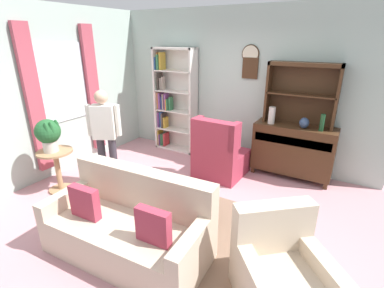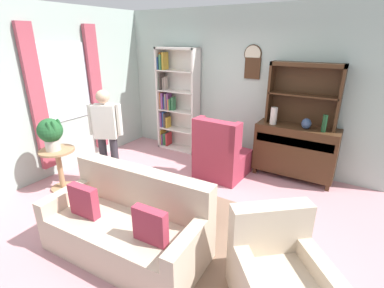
{
  "view_description": "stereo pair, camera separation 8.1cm",
  "coord_description": "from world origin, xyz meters",
  "px_view_note": "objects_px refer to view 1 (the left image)",
  "views": [
    {
      "loc": [
        1.87,
        -2.83,
        2.29
      ],
      "look_at": [
        0.1,
        0.2,
        0.95
      ],
      "focal_mm": 26.39,
      "sensor_mm": 36.0,
      "label": 1
    },
    {
      "loc": [
        1.94,
        -2.78,
        2.29
      ],
      "look_at": [
        0.1,
        0.2,
        0.95
      ],
      "focal_mm": 26.39,
      "sensor_mm": 36.0,
      "label": 2
    }
  ],
  "objects_px": {
    "potted_plant_large": "(48,133)",
    "wingback_chair": "(219,155)",
    "vase_tall": "(272,115)",
    "coffee_table": "(180,191)",
    "sideboard": "(293,149)",
    "person_reading": "(105,133)",
    "bookshelf": "(173,102)",
    "plant_stand": "(57,166)",
    "couch_floral": "(130,227)",
    "armchair_floral": "(282,277)",
    "sideboard_hutch": "(303,86)",
    "bottle_wine": "(322,123)",
    "book_stack": "(174,183)",
    "vase_round": "(304,123)"
  },
  "relations": [
    {
      "from": "vase_round",
      "to": "wingback_chair",
      "type": "distance_m",
      "value": 1.46
    },
    {
      "from": "plant_stand",
      "to": "book_stack",
      "type": "relative_size",
      "value": 4.12
    },
    {
      "from": "potted_plant_large",
      "to": "wingback_chair",
      "type": "bearing_deg",
      "value": 41.9
    },
    {
      "from": "vase_round",
      "to": "bottle_wine",
      "type": "relative_size",
      "value": 0.64
    },
    {
      "from": "sideboard_hutch",
      "to": "couch_floral",
      "type": "relative_size",
      "value": 0.6
    },
    {
      "from": "coffee_table",
      "to": "vase_round",
      "type": "bearing_deg",
      "value": 57.6
    },
    {
      "from": "vase_round",
      "to": "potted_plant_large",
      "type": "distance_m",
      "value": 3.91
    },
    {
      "from": "plant_stand",
      "to": "coffee_table",
      "type": "distance_m",
      "value": 2.02
    },
    {
      "from": "plant_stand",
      "to": "potted_plant_large",
      "type": "height_order",
      "value": "potted_plant_large"
    },
    {
      "from": "person_reading",
      "to": "vase_tall",
      "type": "bearing_deg",
      "value": 39.87
    },
    {
      "from": "vase_tall",
      "to": "coffee_table",
      "type": "xyz_separation_m",
      "value": [
        -0.65,
        -1.84,
        -0.71
      ]
    },
    {
      "from": "sideboard",
      "to": "vase_tall",
      "type": "height_order",
      "value": "vase_tall"
    },
    {
      "from": "sideboard_hutch",
      "to": "couch_floral",
      "type": "height_order",
      "value": "sideboard_hutch"
    },
    {
      "from": "plant_stand",
      "to": "person_reading",
      "type": "xyz_separation_m",
      "value": [
        0.56,
        0.52,
        0.49
      ]
    },
    {
      "from": "coffee_table",
      "to": "couch_floral",
      "type": "bearing_deg",
      "value": -95.96
    },
    {
      "from": "sideboard",
      "to": "potted_plant_large",
      "type": "distance_m",
      "value": 3.88
    },
    {
      "from": "wingback_chair",
      "to": "armchair_floral",
      "type": "bearing_deg",
      "value": -52.12
    },
    {
      "from": "bottle_wine",
      "to": "armchair_floral",
      "type": "distance_m",
      "value": 2.65
    },
    {
      "from": "plant_stand",
      "to": "coffee_table",
      "type": "relative_size",
      "value": 0.84
    },
    {
      "from": "vase_tall",
      "to": "bookshelf",
      "type": "bearing_deg",
      "value": 175.48
    },
    {
      "from": "sideboard_hutch",
      "to": "person_reading",
      "type": "bearing_deg",
      "value": -142.05
    },
    {
      "from": "couch_floral",
      "to": "wingback_chair",
      "type": "relative_size",
      "value": 1.76
    },
    {
      "from": "bottle_wine",
      "to": "person_reading",
      "type": "bearing_deg",
      "value": -148.87
    },
    {
      "from": "bookshelf",
      "to": "armchair_floral",
      "type": "xyz_separation_m",
      "value": [
        2.98,
        -2.71,
        -0.74
      ]
    },
    {
      "from": "sideboard_hutch",
      "to": "coffee_table",
      "type": "distance_m",
      "value": 2.58
    },
    {
      "from": "sideboard",
      "to": "bottle_wine",
      "type": "distance_m",
      "value": 0.68
    },
    {
      "from": "sideboard",
      "to": "vase_round",
      "type": "height_order",
      "value": "vase_round"
    },
    {
      "from": "wingback_chair",
      "to": "coffee_table",
      "type": "height_order",
      "value": "wingback_chair"
    },
    {
      "from": "wingback_chair",
      "to": "plant_stand",
      "type": "xyz_separation_m",
      "value": [
        -1.95,
        -1.72,
        0.03
      ]
    },
    {
      "from": "vase_tall",
      "to": "armchair_floral",
      "type": "distance_m",
      "value": 2.8
    },
    {
      "from": "sideboard_hutch",
      "to": "couch_floral",
      "type": "distance_m",
      "value": 3.36
    },
    {
      "from": "bookshelf",
      "to": "plant_stand",
      "type": "xyz_separation_m",
      "value": [
        -0.53,
        -2.42,
        -0.62
      ]
    },
    {
      "from": "bookshelf",
      "to": "plant_stand",
      "type": "bearing_deg",
      "value": -102.23
    },
    {
      "from": "vase_tall",
      "to": "sideboard_hutch",
      "type": "bearing_deg",
      "value": 25.89
    },
    {
      "from": "vase_round",
      "to": "potted_plant_large",
      "type": "relative_size",
      "value": 0.34
    },
    {
      "from": "person_reading",
      "to": "bottle_wine",
      "type": "bearing_deg",
      "value": 31.13
    },
    {
      "from": "sideboard",
      "to": "wingback_chair",
      "type": "relative_size",
      "value": 1.24
    },
    {
      "from": "sideboard",
      "to": "coffee_table",
      "type": "relative_size",
      "value": 1.63
    },
    {
      "from": "couch_floral",
      "to": "armchair_floral",
      "type": "relative_size",
      "value": 1.71
    },
    {
      "from": "couch_floral",
      "to": "plant_stand",
      "type": "relative_size",
      "value": 2.74
    },
    {
      "from": "sideboard_hutch",
      "to": "book_stack",
      "type": "bearing_deg",
      "value": -118.96
    },
    {
      "from": "sideboard_hutch",
      "to": "armchair_floral",
      "type": "relative_size",
      "value": 1.02
    },
    {
      "from": "couch_floral",
      "to": "potted_plant_large",
      "type": "height_order",
      "value": "potted_plant_large"
    },
    {
      "from": "sideboard_hutch",
      "to": "plant_stand",
      "type": "bearing_deg",
      "value": -141.03
    },
    {
      "from": "couch_floral",
      "to": "potted_plant_large",
      "type": "relative_size",
      "value": 3.71
    },
    {
      "from": "bookshelf",
      "to": "wingback_chair",
      "type": "height_order",
      "value": "bookshelf"
    },
    {
      "from": "armchair_floral",
      "to": "coffee_table",
      "type": "bearing_deg",
      "value": 155.16
    },
    {
      "from": "wingback_chair",
      "to": "book_stack",
      "type": "height_order",
      "value": "wingback_chair"
    },
    {
      "from": "sideboard",
      "to": "person_reading",
      "type": "bearing_deg",
      "value": -143.66
    },
    {
      "from": "sideboard_hutch",
      "to": "person_reading",
      "type": "xyz_separation_m",
      "value": [
        -2.47,
        -1.92,
        -0.65
      ]
    }
  ]
}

